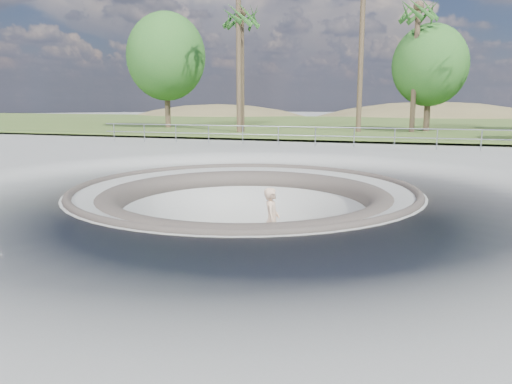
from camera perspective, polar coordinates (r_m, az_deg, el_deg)
ground at (r=14.88m, az=-1.29°, el=0.39°), size 180.00×180.00×0.00m
skate_bowl at (r=15.31m, az=-1.26°, el=-6.36°), size 14.00×14.00×4.10m
grass_strip at (r=48.20m, az=11.36°, el=7.59°), size 180.00×36.00×0.12m
distant_hills at (r=71.75m, az=15.93°, el=2.53°), size 103.20×45.00×28.60m
safety_railing at (r=26.39m, az=6.80°, el=6.34°), size 25.00×0.06×1.03m
skateboard at (r=14.74m, az=1.78°, el=-7.05°), size 0.85×0.53×0.09m
skater at (r=14.47m, az=1.81°, el=-3.32°), size 0.59×0.78×1.94m
palm_b at (r=36.48m, az=-1.67°, el=19.10°), size 2.60×2.60×9.11m
palm_d at (r=37.77m, az=18.05°, el=18.77°), size 2.60×2.60×9.44m
bushy_tree_left at (r=42.09m, az=-10.25°, el=14.97°), size 6.42×5.84×9.26m
bushy_tree_mid at (r=38.98m, az=19.26°, el=13.50°), size 5.36×4.87×7.73m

